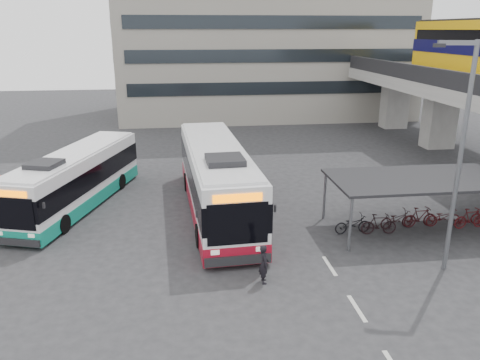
{
  "coord_description": "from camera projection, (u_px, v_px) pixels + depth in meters",
  "views": [
    {
      "loc": [
        -3.16,
        -16.07,
        8.99
      ],
      "look_at": [
        -0.41,
        5.38,
        2.0
      ],
      "focal_mm": 35.0,
      "sensor_mm": 36.0,
      "label": 1
    }
  ],
  "objects": [
    {
      "name": "ground",
      "position": [
        268.0,
        270.0,
        18.31
      ],
      "size": [
        120.0,
        120.0,
        0.0
      ],
      "primitive_type": "plane",
      "color": "#28282B",
      "rests_on": "ground"
    },
    {
      "name": "bike_shelter",
      "position": [
        435.0,
        202.0,
        21.77
      ],
      "size": [
        10.0,
        4.0,
        2.54
      ],
      "color": "#595B60",
      "rests_on": "ground"
    },
    {
      "name": "road_markings",
      "position": [
        357.0,
        308.0,
        15.78
      ],
      "size": [
        0.15,
        7.6,
        0.01
      ],
      "color": "beige",
      "rests_on": "ground"
    },
    {
      "name": "bus_main",
      "position": [
        216.0,
        179.0,
        23.69
      ],
      "size": [
        3.38,
        12.78,
        3.74
      ],
      "rotation": [
        0.0,
        0.0,
        0.05
      ],
      "color": "white",
      "rests_on": "ground"
    },
    {
      "name": "bus_teal",
      "position": [
        77.0,
        179.0,
        24.55
      ],
      "size": [
        5.4,
        10.91,
        3.17
      ],
      "rotation": [
        0.0,
        0.0,
        -0.3
      ],
      "color": "white",
      "rests_on": "ground"
    },
    {
      "name": "pedestrian",
      "position": [
        264.0,
        264.0,
        17.2
      ],
      "size": [
        0.38,
        0.56,
        1.51
      ],
      "primitive_type": "imported",
      "rotation": [
        0.0,
        0.0,
        1.6
      ],
      "color": "black",
      "rests_on": "ground"
    },
    {
      "name": "lamp_post",
      "position": [
        459.0,
        147.0,
        16.93
      ],
      "size": [
        1.51,
        0.5,
        8.66
      ],
      "rotation": [
        0.0,
        0.0,
        -0.22
      ],
      "color": "#595B60",
      "rests_on": "ground"
    }
  ]
}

